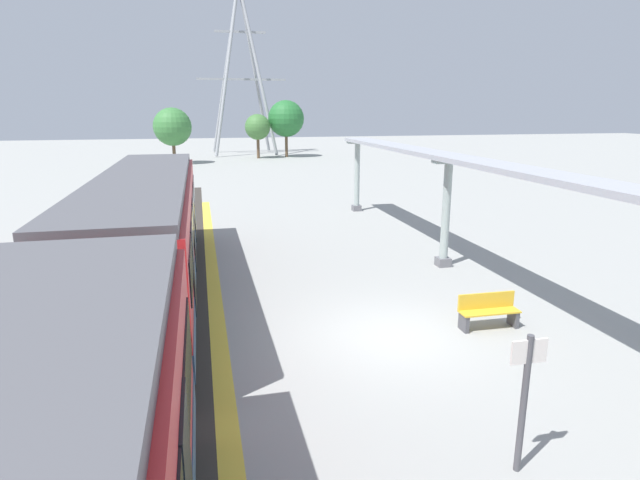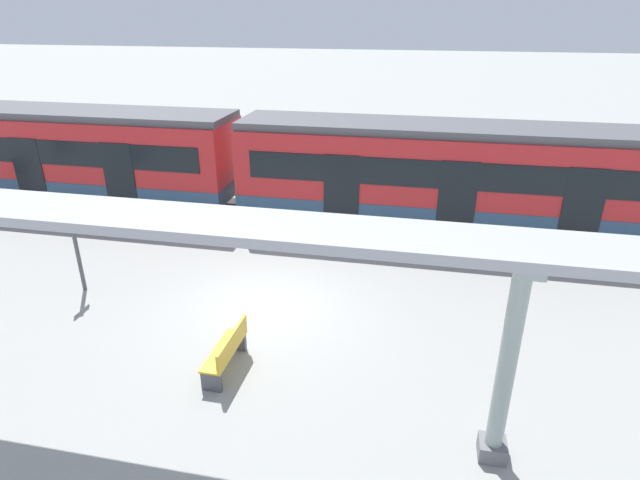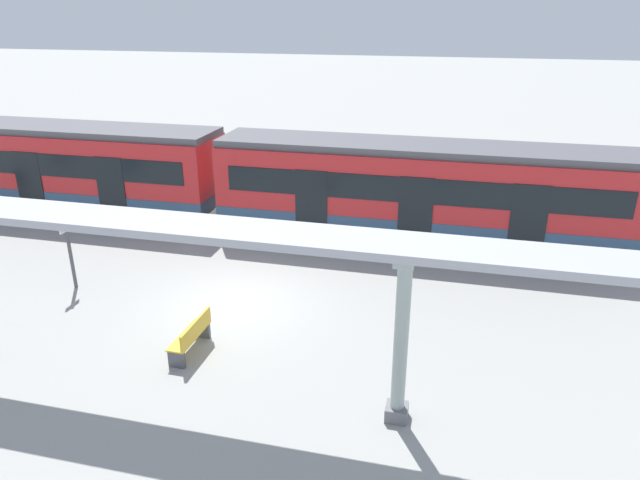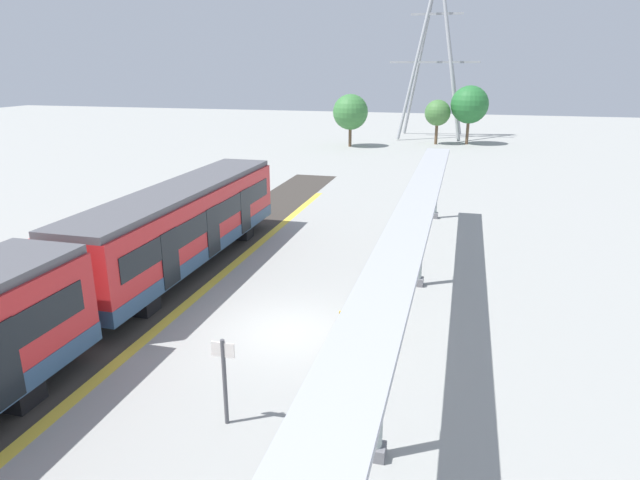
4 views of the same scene
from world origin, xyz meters
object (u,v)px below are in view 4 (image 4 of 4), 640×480
Objects in this scene: canopy_pillar_second at (378,382)px; bench_near_end at (362,328)px; canopy_pillar_fourth at (436,185)px; train_far_carriage at (184,225)px; platform_info_sign at (224,374)px; canopy_pillar_third at (420,240)px.

canopy_pillar_second is 5.49m from bench_near_end.
canopy_pillar_fourth is 2.42× the size of bench_near_end.
train_far_carriage is 9.21× the size of bench_near_end.
canopy_pillar_fourth is at bearing 79.83° from platform_info_sign.
platform_info_sign is at bearing -100.17° from canopy_pillar_fourth.
canopy_pillar_third is 1.00× the size of canopy_pillar_fourth.
train_far_carriage reaches higher than platform_info_sign.
canopy_pillar_second is 1.00× the size of canopy_pillar_fourth.
canopy_pillar_third is at bearing 2.63° from train_far_carriage.
bench_near_end is at bearing -28.73° from train_far_carriage.
platform_info_sign is at bearing -115.83° from bench_near_end.
bench_near_end is at bearing -94.71° from canopy_pillar_fourth.
train_far_carriage is at bearing -177.37° from canopy_pillar_third.
canopy_pillar_second and canopy_pillar_third have the same top height.
train_far_carriage is 14.35m from canopy_pillar_fourth.
train_far_carriage is at bearing -131.96° from canopy_pillar_fourth.
platform_info_sign is (-3.61, -20.09, -0.52)m from canopy_pillar_fourth.
platform_info_sign is at bearing -110.08° from canopy_pillar_third.
canopy_pillar_second is 20.39m from canopy_pillar_fourth.
canopy_pillar_fourth is (0.00, 10.23, 0.00)m from canopy_pillar_third.
platform_info_sign reaches higher than bench_near_end.
canopy_pillar_fourth is at bearing 48.04° from train_far_carriage.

